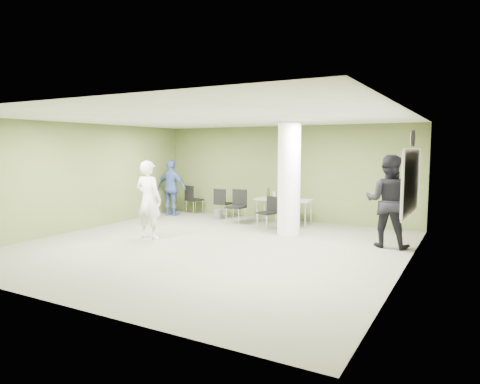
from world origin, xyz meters
The scene contains 17 objects.
floor centered at (0.00, 0.00, 0.00)m, with size 8.00×8.00×0.00m, color #5B5A47.
ceiling centered at (0.00, 0.00, 2.80)m, with size 8.00×8.00×0.00m, color white.
wall_back centered at (0.00, 4.00, 1.40)m, with size 8.00×0.02×2.80m, color #505A2A.
wall_left centered at (-4.00, 0.00, 1.40)m, with size 0.02×8.00×2.80m, color #505A2A.
wall_right_cream centered at (4.00, 0.00, 1.40)m, with size 0.02×8.00×2.80m, color beige.
column centered at (1.00, 2.00, 1.40)m, with size 0.56×0.56×2.80m, color silver.
whiteboard centered at (3.92, 1.20, 1.50)m, with size 0.05×2.30×1.30m.
wall_clock centered at (3.92, 1.20, 2.35)m, with size 0.06×0.32×0.32m.
folding_table centered at (0.37, 3.14, 0.69)m, with size 1.59×0.76×0.99m.
wastebasket centered at (-1.76, 3.10, 0.15)m, with size 0.26×0.26×0.30m, color #4C4C4C.
chair_back_left centered at (-3.03, 3.57, 0.55)m, with size 0.58×0.58×0.93m.
chair_back_right centered at (-1.76, 3.33, 0.53)m, with size 0.47×0.47×0.91m.
chair_table_left centered at (-0.93, 2.83, 0.56)m, with size 0.48×0.48×0.96m.
chair_table_right centered at (0.20, 2.56, 0.49)m, with size 0.55×0.55×0.85m.
woman_white centered at (-1.73, -0.06, 0.93)m, with size 0.68×0.44×1.86m, color silver.
man_black centered at (3.40, 1.80, 1.01)m, with size 0.98×0.76×2.01m, color black.
man_blue centered at (-3.40, 2.96, 0.88)m, with size 1.04×0.43×1.77m, color #39508E.
Camera 1 is at (5.04, -7.80, 2.17)m, focal length 32.00 mm.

